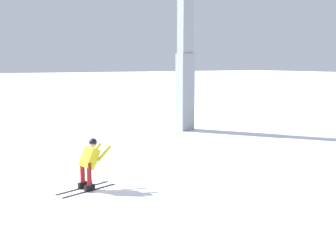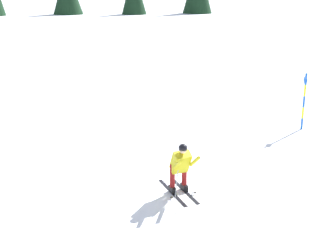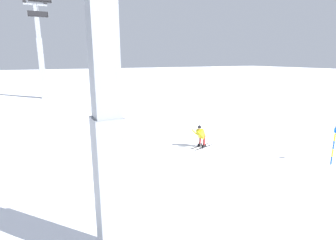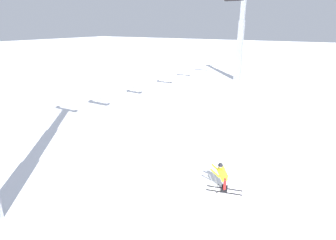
% 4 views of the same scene
% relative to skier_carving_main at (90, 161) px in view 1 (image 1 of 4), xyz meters
% --- Properties ---
extents(ground_plane, '(260.00, 260.00, 0.00)m').
position_rel_skier_carving_main_xyz_m(ground_plane, '(-0.93, -1.22, -0.79)').
color(ground_plane, white).
extents(skier_carving_main, '(0.93, 1.71, 1.52)m').
position_rel_skier_carving_main_xyz_m(skier_carving_main, '(0.00, 0.00, 0.00)').
color(skier_carving_main, black).
rests_on(skier_carving_main, ground_plane).
extents(lift_tower_near, '(0.72, 2.85, 12.36)m').
position_rel_skier_carving_main_xyz_m(lift_tower_near, '(-6.59, 7.28, 4.39)').
color(lift_tower_near, gray).
rests_on(lift_tower_near, ground_plane).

